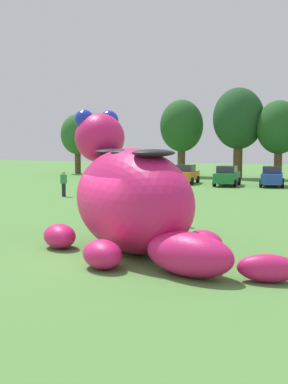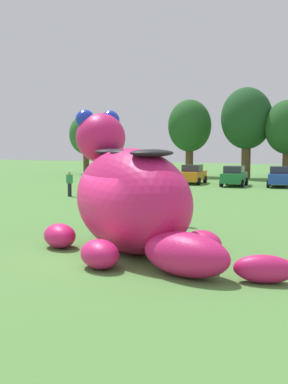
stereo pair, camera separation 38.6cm
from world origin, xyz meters
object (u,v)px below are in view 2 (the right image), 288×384
object	(u,v)px
car_blue	(280,176)
spectator_wandering	(180,206)
spectator_by_cars	(70,184)
car_black	(157,173)
giant_inflatable_creature	(131,199)
car_orange	(193,174)
car_green	(234,176)

from	to	relation	value
car_blue	spectator_wandering	world-z (taller)	car_blue
car_blue	spectator_by_cars	xyz separation A→B (m)	(-11.17, -14.21, -0.01)
car_black	car_blue	distance (m)	11.36
spectator_wandering	giant_inflatable_creature	bearing A→B (deg)	-84.17
giant_inflatable_creature	car_black	xyz separation A→B (m)	(-12.10, 28.33, -0.87)
spectator_wandering	car_orange	bearing A→B (deg)	109.29
giant_inflatable_creature	car_orange	xyz separation A→B (m)	(-8.39, 27.90, -0.87)
car_blue	spectator_by_cars	size ratio (longest dim) A/B	2.53
car_orange	car_green	distance (m)	4.10
giant_inflatable_creature	spectator_wandering	world-z (taller)	giant_inflatable_creature
car_blue	spectator_by_cars	world-z (taller)	car_blue
giant_inflatable_creature	spectator_by_cars	xyz separation A→B (m)	(-11.92, 13.82, -0.88)
car_green	spectator_wandering	bearing A→B (deg)	-80.03
car_orange	car_green	xyz separation A→B (m)	(4.03, -0.76, 0.00)
giant_inflatable_creature	car_orange	world-z (taller)	giant_inflatable_creature
giant_inflatable_creature	car_blue	size ratio (longest dim) A/B	2.06
car_black	car_orange	distance (m)	3.74
car_blue	spectator_wandering	xyz separation A→B (m)	(0.18, -22.45, -0.01)
car_black	car_green	bearing A→B (deg)	-8.75
car_blue	car_black	bearing A→B (deg)	178.47
car_orange	car_blue	size ratio (longest dim) A/B	0.99
giant_inflatable_creature	car_blue	distance (m)	28.05
car_blue	giant_inflatable_creature	bearing A→B (deg)	-88.47
car_green	car_blue	distance (m)	3.72
car_black	spectator_wandering	size ratio (longest dim) A/B	2.56
giant_inflatable_creature	car_orange	distance (m)	29.15
giant_inflatable_creature	spectator_wandering	bearing A→B (deg)	95.83
car_black	spectator_by_cars	distance (m)	14.52
spectator_wandering	car_green	bearing A→B (deg)	99.97
car_black	car_blue	bearing A→B (deg)	-1.53
car_black	spectator_by_cars	size ratio (longest dim) A/B	2.56
car_black	car_orange	world-z (taller)	same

